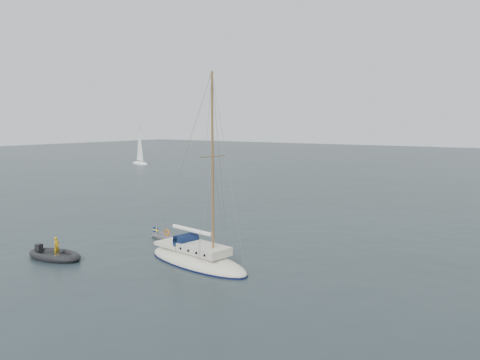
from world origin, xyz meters
The scene contains 5 objects.
ground centered at (0.00, 0.00, 0.00)m, with size 300.00×300.00×0.00m, color black.
sailboat centered at (-2.19, -2.57, 0.91)m, with size 8.45×2.53×12.02m.
dinghy centered at (-8.35, 1.10, 0.16)m, with size 2.52×1.14×0.36m.
rib centered at (-10.51, -6.70, 0.24)m, with size 4.07×1.85×1.45m.
distant_yacht_a centered at (-55.43, 44.53, 3.51)m, with size 6.20×3.31×8.22m.
Camera 1 is at (15.43, -24.21, 8.65)m, focal length 35.00 mm.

